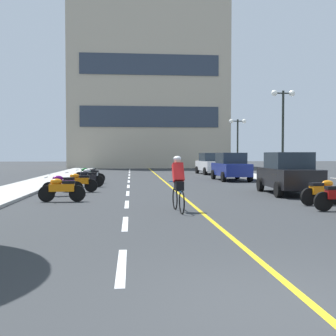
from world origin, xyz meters
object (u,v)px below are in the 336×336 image
street_lamp_mid (283,115)px  parked_car_near (288,173)px  motorcycle_10 (88,174)px  motorcycle_9 (90,175)px  motorcycle_5 (62,189)px  motorcycle_4 (323,191)px  cyclist_rider (178,182)px  parked_car_far (211,163)px  motorcycle_6 (62,185)px  street_lamp_far (238,133)px  parked_car_mid (231,166)px  motorcycle_8 (88,178)px  motorcycle_7 (79,182)px

street_lamp_mid → parked_car_near: street_lamp_mid is taller
motorcycle_10 → street_lamp_mid: bearing=-11.2°
motorcycle_9 → motorcycle_10: size_ratio=1.00×
motorcycle_9 → motorcycle_10: 1.85m
street_lamp_mid → motorcycle_5: bearing=-142.3°
motorcycle_4 → cyclist_rider: size_ratio=0.95×
parked_car_near → cyclist_rider: 7.36m
parked_car_far → motorcycle_9: parked_car_far is taller
motorcycle_10 → motorcycle_6: bearing=-90.6°
street_lamp_far → motorcycle_6: street_lamp_far is taller
street_lamp_far → motorcycle_6: bearing=-125.0°
parked_car_far → motorcycle_10: parked_car_far is taller
parked_car_mid → motorcycle_5: size_ratio=2.50×
parked_car_far → motorcycle_4: parked_car_far is taller
parked_car_near → cyclist_rider: parked_car_near is taller
motorcycle_5 → motorcycle_8: same height
street_lamp_mid → cyclist_rider: street_lamp_mid is taller
parked_car_mid → parked_car_far: (0.26, 8.34, 0.00)m
motorcycle_4 → motorcycle_10: (-9.29, 13.08, 0.00)m
parked_car_mid → motorcycle_8: size_ratio=2.50×
street_lamp_mid → parked_car_near: bearing=-108.5°
motorcycle_4 → motorcycle_5: size_ratio=0.99×
motorcycle_9 → motorcycle_8: bearing=-87.6°
motorcycle_6 → cyclist_rider: bearing=-49.9°
motorcycle_7 → motorcycle_8: same height
street_lamp_mid → motorcycle_4: street_lamp_mid is taller
parked_car_mid → motorcycle_6: 13.24m
street_lamp_far → motorcycle_4: size_ratio=2.70×
street_lamp_mid → motorcycle_7: street_lamp_mid is taller
motorcycle_6 → cyclist_rider: 6.64m
street_lamp_far → motorcycle_9: bearing=-140.1°
motorcycle_8 → motorcycle_4: bearing=-44.0°
motorcycle_5 → motorcycle_7: bearing=87.8°
parked_car_far → motorcycle_5: size_ratio=2.54×
parked_car_mid → street_lamp_far: bearing=72.4°
cyclist_rider → street_lamp_mid: bearing=57.1°
street_lamp_mid → motorcycle_9: (-11.51, 0.54, -3.60)m
street_lamp_mid → street_lamp_far: (-0.18, 10.02, -0.57)m
parked_car_near → motorcycle_5: bearing=-167.2°
parked_car_near → parked_car_far: size_ratio=0.99×
parked_car_mid → motorcycle_9: parked_car_mid is taller
motorcycle_9 → parked_car_far: bearing=48.3°
parked_car_far → motorcycle_7: 18.44m
motorcycle_5 → motorcycle_6: (-0.31, 2.17, 0.00)m
parked_car_mid → motorcycle_7: parked_car_mid is taller
motorcycle_6 → motorcycle_8: same height
motorcycle_5 → motorcycle_9: size_ratio=1.00×
parked_car_far → motorcycle_7: bearing=-119.9°
street_lamp_far → parked_car_far: (-2.13, 0.83, -2.58)m
parked_car_mid → cyclist_rider: size_ratio=2.40×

